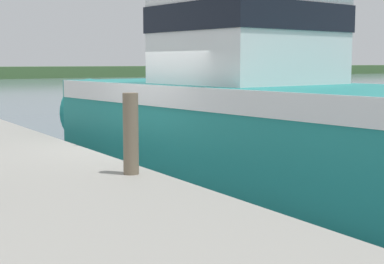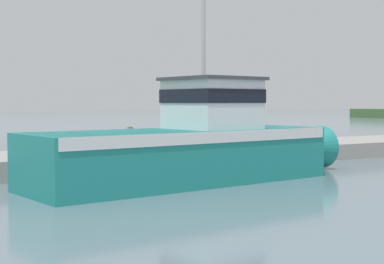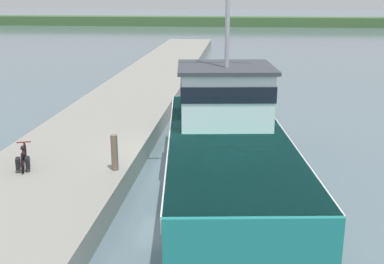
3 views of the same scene
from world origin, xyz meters
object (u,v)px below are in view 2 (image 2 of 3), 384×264
Objects in this scene: bicycle_touring at (100,143)px; water_bottle_by_bike at (77,147)px; mooring_post at (130,141)px; water_bottle_on_curb at (102,145)px; fishing_boat_main at (195,144)px.

bicycle_touring reaches higher than water_bottle_by_bike.
bicycle_touring is 1.40× the size of mooring_post.
mooring_post is at bearing -18.12° from bicycle_touring.
water_bottle_on_curb is (-1.14, 0.60, -0.18)m from bicycle_touring.
bicycle_touring is at bearing -176.62° from fishing_boat_main.
mooring_post is (-3.37, -0.97, -0.03)m from fishing_boat_main.
bicycle_touring is at bearing -27.67° from water_bottle_on_curb.
bicycle_touring is 1.19m from water_bottle_by_bike.
mooring_post is 4.30× the size of water_bottle_on_curb.
mooring_post is 5.66× the size of water_bottle_by_bike.
mooring_post is 4.04m from water_bottle_on_curb.
water_bottle_on_curb reaches higher than water_bottle_by_bike.
water_bottle_on_curb is (-0.22, 1.33, 0.03)m from water_bottle_by_bike.
fishing_boat_main is at bearing 3.87° from water_bottle_on_curb.
water_bottle_by_bike is (-3.78, -0.86, -0.46)m from mooring_post.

